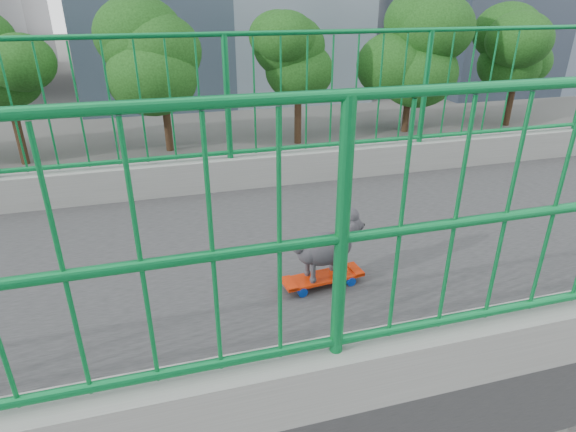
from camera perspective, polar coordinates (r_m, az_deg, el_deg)
The scene contains 8 objects.
road at distance 18.45m, azimuth -24.21°, elevation -5.53°, with size 18.00×90.00×0.02m, color black.
street_trees at distance 29.31m, azimuth -20.81°, elevation 15.68°, with size 5.30×60.40×7.26m.
skateboard at distance 3.09m, azimuth 4.17°, elevation -7.44°, with size 0.21×0.54×0.07m.
poodle at distance 2.98m, azimuth 4.76°, elevation -3.52°, with size 0.23×0.49×0.41m.
car_0 at distance 11.94m, azimuth -8.85°, elevation -16.82°, with size 1.89×4.70×1.60m, color #939398.
car_3 at distance 24.41m, azimuth 19.90°, elevation 4.60°, with size 2.25×5.53×1.61m, color black.
car_4 at distance 26.56m, azimuth 14.77°, elevation 6.85°, with size 1.86×4.62×1.57m, color black.
car_5 at distance 14.61m, azimuth 23.21°, elevation -10.40°, with size 1.54×4.43×1.46m, color #939398.
Camera 1 is at (2.92, 3.36, 8.71)m, focal length 29.70 mm.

